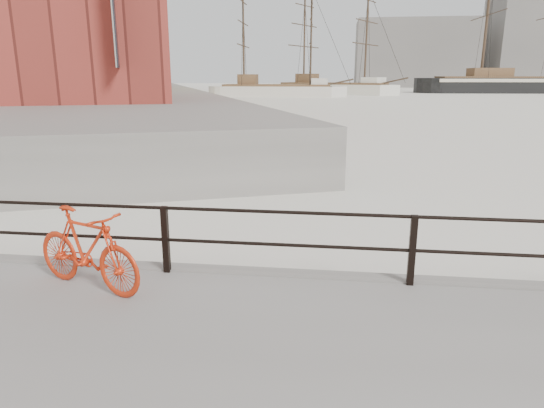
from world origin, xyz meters
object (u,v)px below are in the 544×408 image
(workboat_near, at_px, (24,112))
(workboat_far, at_px, (108,103))
(schooner_mid, at_px, (333,94))
(schooner_left, at_px, (277,97))
(bicycle, at_px, (87,249))

(workboat_near, relative_size, workboat_far, 1.26)
(schooner_mid, xyz_separation_m, workboat_near, (-26.85, -46.97, 0.00))
(schooner_left, distance_m, workboat_far, 27.63)
(workboat_far, bearing_deg, schooner_mid, 29.67)
(bicycle, relative_size, schooner_mid, 0.07)
(schooner_mid, distance_m, schooner_left, 13.93)
(schooner_left, height_order, workboat_near, schooner_left)
(workboat_far, bearing_deg, bicycle, -86.14)
(workboat_near, height_order, workboat_far, same)
(schooner_left, bearing_deg, bicycle, -85.91)
(schooner_mid, xyz_separation_m, schooner_left, (-8.50, -11.04, 0.00))
(workboat_near, xyz_separation_m, workboat_far, (0.84, 14.56, 0.00))
(bicycle, relative_size, schooner_left, 0.08)
(bicycle, height_order, workboat_near, workboat_near)
(bicycle, distance_m, workboat_near, 42.53)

